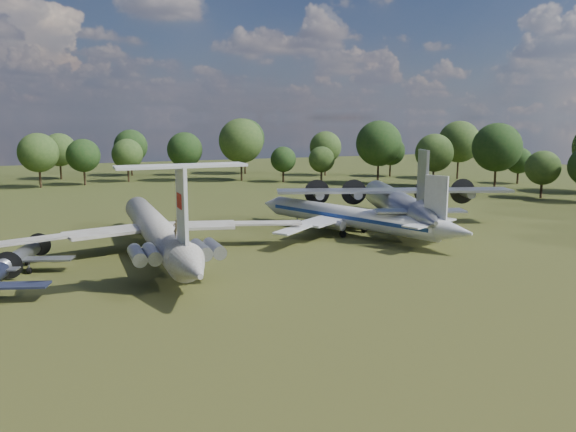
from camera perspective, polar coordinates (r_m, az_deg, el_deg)
name	(u,v)px	position (r m, az deg, el deg)	size (l,w,h in m)	color
ground	(196,256)	(67.54, -9.35, -4.07)	(300.00, 300.00, 0.00)	#243D14
il62_airliner	(156,235)	(68.92, -13.22, -1.91)	(37.09, 48.21, 4.73)	#B5B4B0
tu104_jet	(349,220)	(79.37, 6.21, -0.45)	(29.55, 39.41, 3.94)	silver
an12_transport	(395,208)	(87.38, 10.86, 0.85)	(36.15, 40.40, 5.32)	#A0A2A8
small_prop_northwest	(15,263)	(65.94, -25.96, -4.27)	(11.58, 15.79, 2.32)	#97999E
person_on_il62	(177,228)	(55.47, -11.25, -1.24)	(0.66, 0.43, 1.81)	#967C4C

